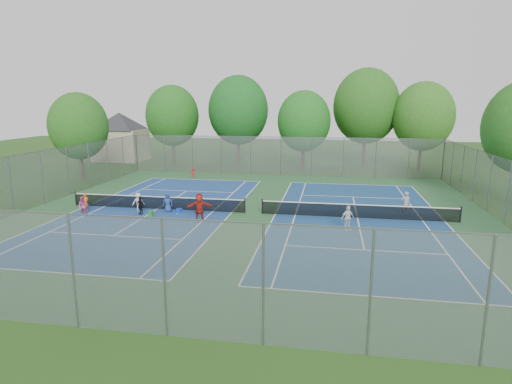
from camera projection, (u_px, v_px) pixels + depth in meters
ground at (254, 213)px, 29.49m from camera, size 120.00×120.00×0.00m
court_pad at (254, 213)px, 29.49m from camera, size 32.00×32.00×0.01m
court_left at (158, 209)px, 30.67m from camera, size 10.97×23.77×0.01m
court_right at (357, 218)px, 28.31m from camera, size 10.97×23.77×0.01m
net_left at (157, 203)px, 30.58m from camera, size 12.87×0.10×0.91m
net_right at (358, 211)px, 28.22m from camera, size 12.87×0.10×0.91m
fence_north at (281, 156)px, 44.50m from camera, size 32.00×0.10×4.00m
fence_south at (164, 279)px, 13.66m from camera, size 32.00×0.10×4.00m
fence_west at (42, 178)px, 31.78m from camera, size 0.10×32.00×4.00m
fence_east at (508, 193)px, 26.38m from camera, size 0.10×32.00×4.00m
house at (120, 128)px, 55.46m from camera, size 11.03×11.03×7.30m
tree_nw at (172, 116)px, 51.84m from camera, size 6.40×6.40×9.58m
tree_nl at (238, 110)px, 51.32m from camera, size 7.20×7.20×10.69m
tree_nc at (304, 121)px, 48.28m from camera, size 6.00×6.00×8.85m
tree_nr at (366, 106)px, 49.65m from camera, size 7.60×7.60×11.42m
tree_ne at (423, 116)px, 46.93m from camera, size 6.60×6.60×9.77m
tree_side_w at (78, 126)px, 41.25m from camera, size 5.60×5.60×8.47m
ball_crate at (179, 210)px, 29.70m from camera, size 0.41×0.41×0.28m
ball_hopper at (151, 214)px, 28.39m from camera, size 0.28×0.28×0.47m
student_a at (85, 202)px, 30.08m from camera, size 0.45×0.30×1.24m
student_b at (83, 206)px, 28.71m from camera, size 0.69×0.56×1.33m
student_c at (138, 202)px, 30.16m from camera, size 0.94×0.80×1.26m
student_d at (140, 206)px, 29.09m from camera, size 0.79×0.54×1.24m
student_e at (168, 203)px, 29.70m from camera, size 0.71×0.51×1.36m
student_f at (199, 207)px, 27.68m from camera, size 1.73×1.04×1.78m
child_far_baseline at (193, 173)px, 43.20m from camera, size 0.74×0.51×1.05m
instructor at (406, 203)px, 28.95m from camera, size 0.63×0.45×1.61m
teen_court_b at (348, 218)px, 25.41m from camera, size 0.94×0.81×1.52m
tennis_ball_0 at (175, 224)px, 26.80m from camera, size 0.07×0.07×0.07m
tennis_ball_1 at (177, 214)px, 29.21m from camera, size 0.07×0.07×0.07m
tennis_ball_2 at (81, 225)px, 26.64m from camera, size 0.07×0.07×0.07m
tennis_ball_3 at (141, 236)px, 24.44m from camera, size 0.07×0.07×0.07m
tennis_ball_4 at (144, 220)px, 27.61m from camera, size 0.07×0.07×0.07m
tennis_ball_5 at (103, 228)px, 25.84m from camera, size 0.07×0.07×0.07m
tennis_ball_6 at (131, 223)px, 27.12m from camera, size 0.07×0.07×0.07m
tennis_ball_7 at (163, 222)px, 27.16m from camera, size 0.07×0.07×0.07m
tennis_ball_8 at (178, 230)px, 25.59m from camera, size 0.07×0.07×0.07m
tennis_ball_9 at (181, 234)px, 24.85m from camera, size 0.07×0.07×0.07m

